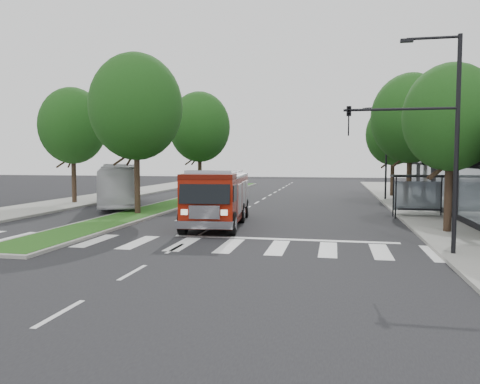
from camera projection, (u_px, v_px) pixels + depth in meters
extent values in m
plane|color=black|center=(203.00, 233.00, 22.57)|extent=(140.00, 140.00, 0.00)
cube|color=gray|center=(434.00, 214.00, 29.87)|extent=(5.00, 80.00, 0.15)
cube|color=gray|center=(54.00, 205.00, 35.21)|extent=(5.00, 80.00, 0.15)
cube|color=gray|center=(194.00, 199.00, 41.35)|extent=(3.00, 50.00, 0.14)
cube|color=#194D16|center=(194.00, 198.00, 41.35)|extent=(2.60, 49.50, 0.02)
cylinder|color=black|center=(396.00, 198.00, 27.77)|extent=(0.08, 0.08, 2.50)
cylinder|color=black|center=(446.00, 199.00, 27.22)|extent=(0.08, 0.08, 2.50)
cylinder|color=black|center=(393.00, 197.00, 28.95)|extent=(0.08, 0.08, 2.50)
cylinder|color=black|center=(441.00, 197.00, 28.39)|extent=(0.08, 0.08, 2.50)
cube|color=black|center=(419.00, 176.00, 27.99)|extent=(3.20, 1.60, 0.12)
cube|color=#8C99A5|center=(417.00, 196.00, 28.76)|extent=(2.80, 0.04, 1.80)
cube|color=black|center=(419.00, 209.00, 28.13)|extent=(2.40, 0.40, 0.08)
cylinder|color=black|center=(448.00, 195.00, 22.11)|extent=(0.36, 0.36, 3.74)
ellipsoid|color=#15330E|center=(451.00, 117.00, 21.85)|extent=(4.40, 4.40, 5.06)
cylinder|color=black|center=(409.00, 178.00, 33.82)|extent=(0.36, 0.36, 4.40)
ellipsoid|color=#15330E|center=(411.00, 118.00, 33.52)|extent=(5.60, 5.60, 6.44)
cylinder|color=black|center=(392.00, 176.00, 43.61)|extent=(0.36, 0.36, 3.96)
ellipsoid|color=#15330E|center=(393.00, 134.00, 43.34)|extent=(5.00, 5.00, 5.75)
cylinder|color=black|center=(137.00, 179.00, 29.46)|extent=(0.36, 0.36, 4.62)
ellipsoid|color=#15330E|center=(136.00, 107.00, 29.14)|extent=(5.80, 5.80, 6.67)
cylinder|color=black|center=(200.00, 174.00, 43.15)|extent=(0.36, 0.36, 4.40)
ellipsoid|color=#15330E|center=(200.00, 127.00, 42.85)|extent=(5.60, 5.60, 6.44)
cylinder|color=black|center=(74.00, 178.00, 36.93)|extent=(0.36, 0.36, 4.18)
ellipsoid|color=#15330E|center=(73.00, 126.00, 36.63)|extent=(5.20, 5.20, 5.98)
cylinder|color=black|center=(457.00, 147.00, 16.78)|extent=(0.16, 0.16, 8.00)
cylinder|color=black|center=(433.00, 38.00, 16.68)|extent=(1.80, 0.10, 0.10)
cube|color=black|center=(407.00, 41.00, 16.87)|extent=(0.45, 0.20, 0.12)
cylinder|color=black|center=(399.00, 109.00, 17.08)|extent=(4.00, 0.10, 0.10)
imported|color=black|center=(349.00, 121.00, 17.47)|extent=(0.18, 0.22, 1.10)
cylinder|color=black|center=(386.00, 154.00, 39.76)|extent=(0.16, 0.16, 8.00)
cylinder|color=black|center=(376.00, 108.00, 39.66)|extent=(1.80, 0.10, 0.10)
cube|color=black|center=(365.00, 109.00, 39.84)|extent=(0.45, 0.20, 0.12)
cube|color=#4E0C04|center=(218.00, 215.00, 25.42)|extent=(3.36, 8.74, 0.25)
cube|color=maroon|center=(220.00, 195.00, 26.15)|extent=(3.16, 6.72, 2.03)
cube|color=maroon|center=(208.00, 201.00, 22.22)|extent=(2.71, 2.07, 2.13)
cube|color=#B2B2B7|center=(220.00, 176.00, 26.07)|extent=(3.16, 6.72, 0.12)
cylinder|color=#B2B2B7|center=(204.00, 172.00, 26.15)|extent=(0.69, 6.08, 0.10)
cylinder|color=#B2B2B7|center=(237.00, 172.00, 25.97)|extent=(0.69, 6.08, 0.10)
cube|color=silver|center=(204.00, 225.00, 21.13)|extent=(2.66, 0.61, 0.36)
cube|color=#8C99A5|center=(208.00, 172.00, 22.12)|extent=(2.26, 0.57, 0.18)
cylinder|color=black|center=(183.00, 223.00, 22.11)|extent=(0.46, 1.15, 1.12)
cylinder|color=black|center=(232.00, 224.00, 21.87)|extent=(0.46, 1.15, 1.12)
cylinder|color=black|center=(200.00, 213.00, 26.34)|extent=(0.46, 1.15, 1.12)
cylinder|color=black|center=(241.00, 213.00, 26.10)|extent=(0.46, 1.15, 1.12)
cylinder|color=black|center=(207.00, 208.00, 28.76)|extent=(0.46, 1.15, 1.12)
cylinder|color=black|center=(245.00, 208.00, 28.52)|extent=(0.46, 1.15, 1.12)
imported|color=silver|center=(122.00, 185.00, 35.35)|extent=(7.08, 11.61, 3.20)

